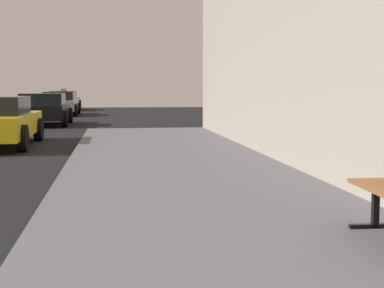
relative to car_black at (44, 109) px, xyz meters
name	(u,v)px	position (x,y,z in m)	size (l,w,h in m)	color
car_black	(44,109)	(0.00, 0.00, 0.00)	(2.03, 4.09, 1.27)	black
car_silver	(60,103)	(-0.12, 8.13, 0.00)	(1.99, 4.45, 1.27)	#B7B7BF
car_red	(64,100)	(-0.51, 15.14, 0.00)	(2.04, 4.56, 1.43)	red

